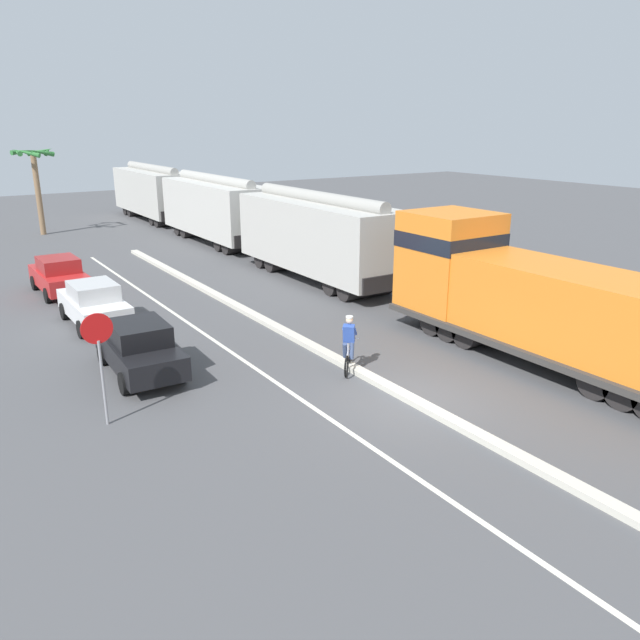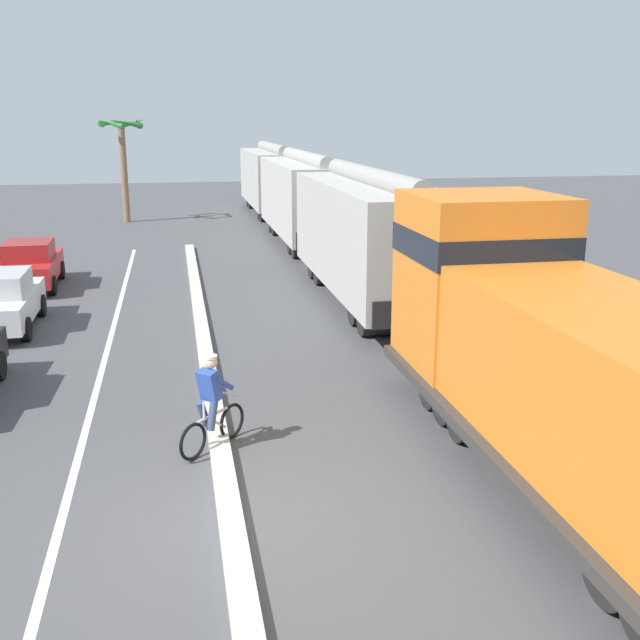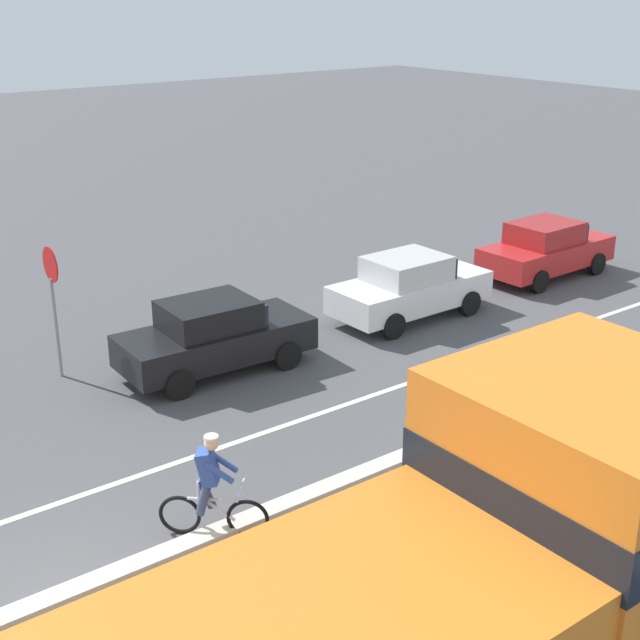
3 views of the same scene
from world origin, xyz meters
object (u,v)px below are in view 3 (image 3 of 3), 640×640
object	(u,v)px
parked_car_red	(546,249)
cyclist	(211,489)
parked_car_black	(215,336)
stop_sign	(53,287)
parked_car_white	(410,287)

from	to	relation	value
parked_car_red	cyclist	distance (m)	15.17
parked_car_black	parked_car_red	size ratio (longest dim) A/B	1.00
parked_car_black	parked_car_red	xyz separation A→B (m)	(-0.04, 10.96, 0.00)
parked_car_black	cyclist	distance (m)	6.22
parked_car_black	stop_sign	bearing A→B (deg)	-122.30
cyclist	parked_car_black	bearing A→B (deg)	148.72
parked_car_black	cyclist	world-z (taller)	cyclist
parked_car_white	cyclist	bearing A→B (deg)	-59.34
parked_car_black	parked_car_red	world-z (taller)	same
parked_car_white	parked_car_red	world-z (taller)	same
parked_car_white	parked_car_red	bearing A→B (deg)	91.39
parked_car_black	parked_car_white	size ratio (longest dim) A/B	1.01
cyclist	stop_sign	distance (m)	7.19
parked_car_black	parked_car_white	xyz separation A→B (m)	(0.09, 5.59, 0.00)
parked_car_red	cyclist	world-z (taller)	cyclist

